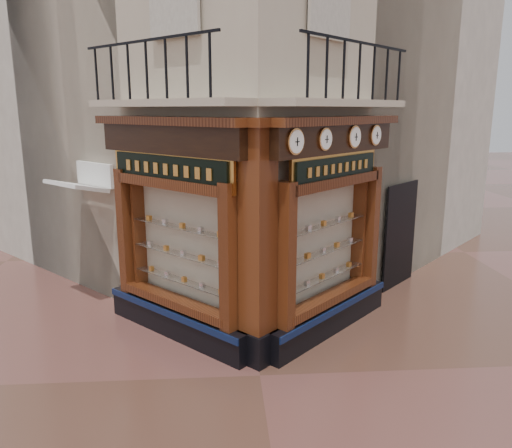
{
  "coord_description": "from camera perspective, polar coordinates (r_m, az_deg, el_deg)",
  "views": [
    {
      "loc": [
        -0.56,
        -7.1,
        4.1
      ],
      "look_at": [
        0.08,
        2.0,
        1.99
      ],
      "focal_mm": 35.0,
      "sensor_mm": 36.0,
      "label": 1
    }
  ],
  "objects": [
    {
      "name": "signboard_left",
      "position": [
        8.72,
        -9.96,
        6.22
      ],
      "size": [
        2.24,
        2.24,
        0.6
      ],
      "rotation": [
        0.0,
        0.0,
        2.36
      ],
      "color": "gold",
      "rests_on": "ground"
    },
    {
      "name": "clock_c",
      "position": [
        9.12,
        11.19,
        9.74
      ],
      "size": [
        0.32,
        0.32,
        0.4
      ],
      "rotation": [
        0.0,
        0.0,
        0.79
      ],
      "color": "#CE8744",
      "rests_on": "ground"
    },
    {
      "name": "signboard_right",
      "position": [
        8.9,
        9.21,
        6.38
      ],
      "size": [
        1.92,
        1.92,
        0.51
      ],
      "rotation": [
        0.0,
        0.0,
        0.79
      ],
      "color": "gold",
      "rests_on": "ground"
    },
    {
      "name": "balcony",
      "position": [
        8.61,
        -0.27,
        13.77
      ],
      "size": [
        5.94,
        2.97,
        1.03
      ],
      "color": "#BCAE93",
      "rests_on": "ground"
    },
    {
      "name": "clock_a",
      "position": [
        7.67,
        4.54,
        9.37
      ],
      "size": [
        0.32,
        0.32,
        0.4
      ],
      "rotation": [
        0.0,
        0.0,
        0.79
      ],
      "color": "#CE8744",
      "rests_on": "ground"
    },
    {
      "name": "clock_b",
      "position": [
        8.33,
        7.91,
        9.57
      ],
      "size": [
        0.3,
        0.3,
        0.37
      ],
      "rotation": [
        0.0,
        0.0,
        0.79
      ],
      "color": "#CE8744",
      "rests_on": "ground"
    },
    {
      "name": "clock_d",
      "position": [
        9.81,
        13.5,
        9.84
      ],
      "size": [
        0.31,
        0.31,
        0.38
      ],
      "rotation": [
        0.0,
        0.0,
        0.79
      ],
      "color": "#CE8744",
      "rests_on": "ground"
    },
    {
      "name": "shopfront_left",
      "position": [
        8.97,
        -9.3,
        -0.87
      ],
      "size": [
        2.86,
        2.86,
        3.98
      ],
      "rotation": [
        0.0,
        0.0,
        2.36
      ],
      "color": "black",
      "rests_on": "ground"
    },
    {
      "name": "ground",
      "position": [
        8.22,
        0.46,
        -16.93
      ],
      "size": [
        80.0,
        80.0,
        0.0
      ],
      "primitive_type": "plane",
      "color": "#533327",
      "rests_on": "ground"
    },
    {
      "name": "corner_pilaster",
      "position": [
        7.92,
        0.2,
        -2.78
      ],
      "size": [
        0.85,
        0.85,
        3.98
      ],
      "rotation": [
        0.0,
        0.0,
        0.79
      ],
      "color": "black",
      "rests_on": "ground"
    },
    {
      "name": "neighbour_right",
      "position": [
        16.08,
        7.26,
        17.89
      ],
      "size": [
        11.31,
        11.31,
        11.0
      ],
      "primitive_type": "cube",
      "rotation": [
        0.0,
        0.0,
        0.79
      ],
      "color": "beige",
      "rests_on": "ground"
    },
    {
      "name": "awning",
      "position": [
        11.63,
        -18.9,
        -8.38
      ],
      "size": [
        1.47,
        1.47,
        0.26
      ],
      "primitive_type": null,
      "rotation": [
        0.23,
        0.0,
        2.36
      ],
      "color": "white",
      "rests_on": "ground"
    },
    {
      "name": "neighbour_left",
      "position": [
        15.91,
        -11.44,
        17.8
      ],
      "size": [
        11.31,
        11.31,
        11.0
      ],
      "primitive_type": "cube",
      "rotation": [
        0.0,
        0.0,
        0.79
      ],
      "color": "beige",
      "rests_on": "ground"
    },
    {
      "name": "shopfront_right",
      "position": [
        9.14,
        8.54,
        -0.58
      ],
      "size": [
        2.86,
        2.86,
        3.98
      ],
      "rotation": [
        0.0,
        0.0,
        0.79
      ],
      "color": "black",
      "rests_on": "ground"
    },
    {
      "name": "main_building",
      "position": [
        13.41,
        -1.67,
        21.14
      ],
      "size": [
        11.31,
        11.31,
        12.0
      ],
      "primitive_type": "cube",
      "rotation": [
        0.0,
        0.0,
        0.79
      ],
      "color": "#BCAE93",
      "rests_on": "ground"
    }
  ]
}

